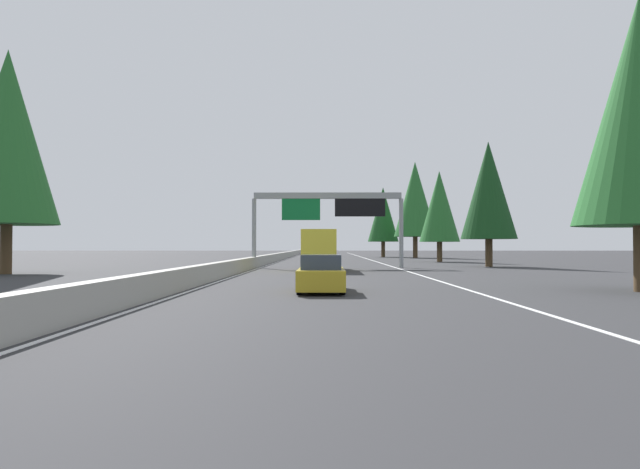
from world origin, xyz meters
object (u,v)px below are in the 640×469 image
sedan_far_left (325,256)px  conifer_left_near (7,137)px  conifer_right_mid (439,206)px  sedan_mid_center (324,253)px  box_truck_mid_right (319,249)px  conifer_right_near (489,190)px  conifer_right_far (383,215)px  sign_gantry_overhead (330,208)px  conifer_right_distant (415,199)px  sedan_mid_left (321,275)px

sedan_far_left → conifer_left_near: (-29.24, 20.51, 8.18)m
sedan_far_left → conifer_right_mid: size_ratio=0.42×
sedan_far_left → sedan_mid_center: same height
box_truck_mid_right → conifer_right_near: size_ratio=0.77×
sedan_far_left → conifer_right_far: (27.29, -9.51, 6.28)m
sedan_mid_center → sedan_far_left: bearing=-179.6°
sedan_mid_center → conifer_left_near: size_ratio=0.30×
sign_gantry_overhead → box_truck_mid_right: (-5.38, 0.81, -3.38)m
conifer_right_distant → conifer_right_far: bearing=34.3°
box_truck_mid_right → conifer_right_mid: 26.88m
box_truck_mid_right → sedan_mid_left: bearing=-179.2°
sedan_far_left → conifer_left_near: conifer_left_near is taller
box_truck_mid_right → sedan_mid_center: bearing=-0.4°
sedan_far_left → conifer_right_far: size_ratio=0.38×
sign_gantry_overhead → sedan_far_left: sign_gantry_overhead is taller
conifer_right_distant → sedan_far_left: bearing=146.8°
sedan_mid_center → conifer_right_near: (-35.62, -14.50, 6.01)m
sedan_mid_center → conifer_right_far: conifer_right_far is taller
sedan_mid_left → conifer_right_near: conifer_right_near is taller
sedan_mid_left → sedan_far_left: same height
conifer_right_far → conifer_right_distant: (-6.25, -4.26, 1.99)m
sedan_far_left → conifer_right_distant: size_ratio=0.30×
sedan_mid_left → conifer_right_distant: bearing=-12.2°
conifer_right_far → conifer_right_near: bearing=-173.6°
sign_gantry_overhead → sedan_far_left: 18.66m
conifer_right_near → sign_gantry_overhead: bearing=99.7°
box_truck_mid_right → sedan_mid_center: box_truck_mid_right is taller
sedan_far_left → conifer_right_near: bearing=-137.6°
conifer_right_mid → sedan_far_left: bearing=86.7°
box_truck_mid_right → conifer_left_near: 22.12m
box_truck_mid_right → conifer_right_far: size_ratio=0.74×
sign_gantry_overhead → conifer_left_near: conifer_left_near is taller
sedan_mid_center → conifer_left_near: (-49.09, 20.38, 8.18)m
sign_gantry_overhead → conifer_right_mid: bearing=-36.1°
conifer_right_mid → conifer_right_far: 28.28m
conifer_right_near → conifer_right_far: (43.05, 4.86, 0.27)m
sedan_far_left → conifer_left_near: size_ratio=0.30×
sedan_mid_center → sign_gantry_overhead: bearing=-179.2°
sedan_far_left → conifer_right_mid: bearing=-93.3°
sign_gantry_overhead → sedan_mid_left: 25.41m
conifer_right_distant → conifer_right_mid: bearing=178.2°
sign_gantry_overhead → conifer_right_distant: bearing=-18.8°
sign_gantry_overhead → conifer_right_mid: conifer_right_mid is taller
conifer_right_mid → sedan_mid_left: bearing=162.7°
sedan_far_left → conifer_right_distant: conifer_right_distant is taller
sedan_far_left → conifer_right_near: conifer_right_near is taller
conifer_right_near → conifer_left_near: bearing=111.1°
sign_gantry_overhead → box_truck_mid_right: bearing=171.4°
conifer_right_mid → conifer_right_near: bearing=-175.1°
conifer_right_near → conifer_right_far: conifer_right_far is taller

